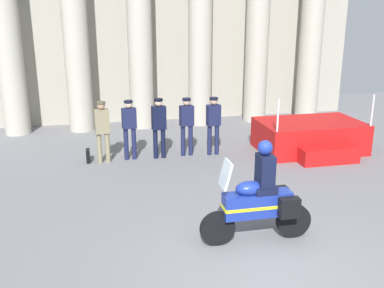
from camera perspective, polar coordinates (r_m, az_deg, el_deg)
ground_plane at (r=7.50m, az=10.37°, el=-15.96°), size 28.00×28.00×0.00m
colonnade_backdrop at (r=16.23m, az=-3.17°, el=17.24°), size 14.46×1.69×8.09m
reviewing_stand at (r=13.56m, az=15.03°, el=0.87°), size 3.00×2.39×1.79m
officer_in_row_0 at (r=12.17m, az=-11.50°, el=2.14°), size 0.41×0.27×1.71m
officer_in_row_1 at (r=12.33m, az=-8.09°, el=2.45°), size 0.41×0.27×1.68m
officer_in_row_2 at (r=12.35m, az=-4.29°, el=2.65°), size 0.41×0.27×1.71m
officer_in_row_3 at (r=12.55m, az=-0.70°, el=2.86°), size 0.41×0.27×1.68m
officer_in_row_4 at (r=12.64m, az=2.78°, el=2.95°), size 0.41×0.27×1.69m
motorcycle_with_rider at (r=8.03m, az=8.90°, el=-7.15°), size 2.09×0.70×1.90m
briefcase_on_ground at (r=12.54m, az=-13.26°, el=-1.50°), size 0.10×0.32×0.36m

